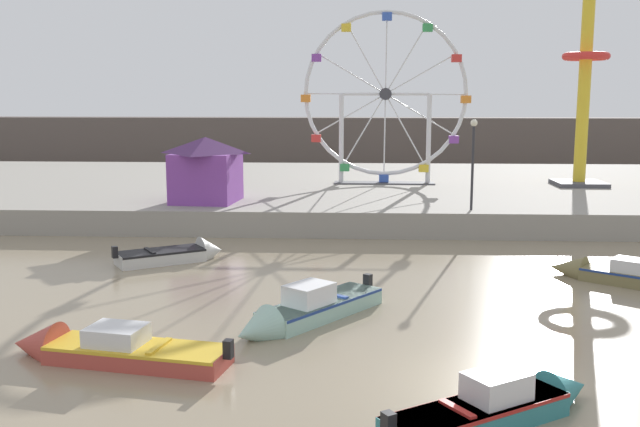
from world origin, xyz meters
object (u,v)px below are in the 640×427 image
motorboat_faded_red (101,349)px  ferris_wheel_white_frame (385,98)px  motorboat_pale_grey (179,254)px  motorboat_seafoam (301,312)px  carnival_booth_purple_stall (206,168)px  motorboat_olive_wood (623,275)px  promenade_lamp_near (473,152)px  drop_tower_yellow_tower (585,79)px  motorboat_teal_painted (505,404)px

motorboat_faded_red → ferris_wheel_white_frame: bearing=-95.7°
ferris_wheel_white_frame → motorboat_pale_grey: bearing=-118.5°
motorboat_seafoam → carnival_booth_purple_stall: (-5.90, 15.49, 2.52)m
motorboat_olive_wood → motorboat_seafoam: bearing=61.0°
motorboat_faded_red → carnival_booth_purple_stall: 18.87m
motorboat_pale_grey → promenade_lamp_near: size_ratio=1.02×
drop_tower_yellow_tower → carnival_booth_purple_stall: (-20.41, -7.64, -4.47)m
motorboat_pale_grey → motorboat_teal_painted: size_ratio=0.87×
motorboat_olive_wood → drop_tower_yellow_tower: bearing=-65.5°
motorboat_pale_grey → drop_tower_yellow_tower: 26.20m
motorboat_pale_grey → ferris_wheel_white_frame: (8.58, 15.83, 6.00)m
motorboat_olive_wood → motorboat_pale_grey: bearing=26.8°
ferris_wheel_white_frame → promenade_lamp_near: 10.87m
motorboat_seafoam → motorboat_teal_painted: bearing=74.0°
ferris_wheel_white_frame → carnival_booth_purple_stall: size_ratio=2.71×
ferris_wheel_white_frame → motorboat_olive_wood: bearing=-67.7°
carnival_booth_purple_stall → promenade_lamp_near: 12.91m
motorboat_pale_grey → ferris_wheel_white_frame: size_ratio=0.42×
motorboat_faded_red → carnival_booth_purple_stall: (-1.22, 18.66, 2.57)m
motorboat_teal_painted → motorboat_faded_red: 9.68m
promenade_lamp_near → ferris_wheel_white_frame: bearing=110.1°
ferris_wheel_white_frame → drop_tower_yellow_tower: 11.40m
motorboat_faded_red → ferris_wheel_white_frame: size_ratio=0.58×
motorboat_olive_wood → motorboat_faded_red: (-15.43, -8.13, -0.01)m
motorboat_seafoam → motorboat_faded_red: 5.65m
motorboat_pale_grey → motorboat_faded_red: motorboat_faded_red is taller
motorboat_pale_grey → ferris_wheel_white_frame: ferris_wheel_white_frame is taller
motorboat_teal_painted → carnival_booth_purple_stall: carnival_booth_purple_stall is taller
motorboat_pale_grey → motorboat_faded_red: (0.73, -10.82, 0.02)m
motorboat_olive_wood → ferris_wheel_white_frame: ferris_wheel_white_frame is taller
carnival_booth_purple_stall → promenade_lamp_near: (12.72, -1.97, 1.02)m
motorboat_teal_painted → ferris_wheel_white_frame: 30.12m
motorboat_pale_grey → promenade_lamp_near: bearing=-6.8°
motorboat_olive_wood → motorboat_seafoam: motorboat_seafoam is taller
motorboat_seafoam → carnival_booth_purple_stall: size_ratio=1.40×
motorboat_teal_painted → drop_tower_yellow_tower: bearing=37.6°
motorboat_seafoam → ferris_wheel_white_frame: (3.16, 23.48, 5.93)m
motorboat_olive_wood → motorboat_pale_grey: motorboat_olive_wood is taller
promenade_lamp_near → motorboat_seafoam: bearing=-116.7°
carnival_booth_purple_stall → motorboat_seafoam: bearing=-63.7°
motorboat_olive_wood → motorboat_teal_painted: 12.60m
carnival_booth_purple_stall → drop_tower_yellow_tower: bearing=26.0°
motorboat_pale_grey → motorboat_teal_painted: (9.98, -13.67, 0.06)m
motorboat_pale_grey → carnival_booth_purple_stall: (-0.49, 7.83, 2.59)m
motorboat_olive_wood → carnival_booth_purple_stall: carnival_booth_purple_stall is taller
motorboat_faded_red → drop_tower_yellow_tower: 33.31m
drop_tower_yellow_tower → promenade_lamp_near: drop_tower_yellow_tower is taller
motorboat_pale_grey → drop_tower_yellow_tower: bearing=5.4°
motorboat_seafoam → carnival_booth_purple_stall: 16.77m
promenade_lamp_near → motorboat_teal_painted: bearing=-96.6°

